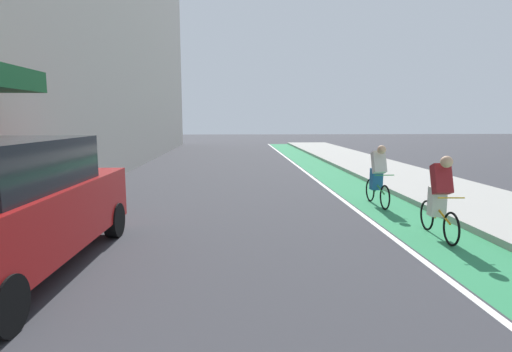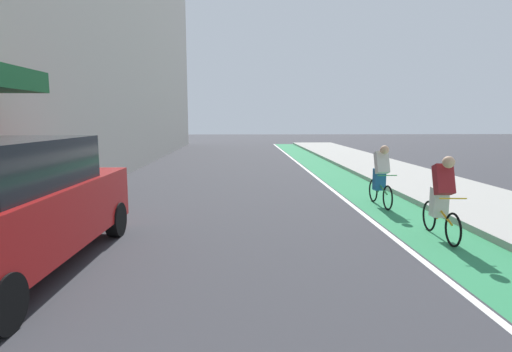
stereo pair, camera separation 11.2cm
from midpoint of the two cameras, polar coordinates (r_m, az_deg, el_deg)
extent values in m
plane|color=#38383D|center=(14.17, -2.20, -1.18)|extent=(89.23, 89.23, 0.00)
cube|color=#2D8451|center=(16.60, 10.47, 0.05)|extent=(1.60, 40.56, 0.00)
cube|color=white|center=(16.41, 7.41, 0.03)|extent=(0.12, 40.56, 0.00)
cube|color=#A8A59E|center=(17.34, 18.52, 0.34)|extent=(3.39, 40.56, 0.14)
cube|color=red|center=(6.96, -30.67, -5.23)|extent=(1.90, 4.78, 0.95)
cube|color=black|center=(6.64, -32.15, 1.08)|extent=(1.64, 2.88, 0.75)
cylinder|color=black|center=(9.00, -29.35, -5.45)|extent=(0.24, 0.67, 0.66)
cylinder|color=black|center=(8.37, -19.49, -5.82)|extent=(0.24, 0.67, 0.66)
cylinder|color=black|center=(5.21, -32.25, -15.08)|extent=(0.24, 0.67, 0.66)
torus|color=black|center=(8.13, 25.21, -6.69)|extent=(0.07, 0.62, 0.62)
torus|color=black|center=(9.06, 22.39, -5.07)|extent=(0.07, 0.62, 0.62)
cylinder|color=gold|center=(8.54, 23.80, -4.40)|extent=(0.09, 0.96, 0.33)
cylinder|color=gold|center=(8.69, 23.35, -3.63)|extent=(0.04, 0.12, 0.55)
cylinder|color=gold|center=(8.08, 25.21, -2.78)|extent=(0.48, 0.05, 0.02)
cube|color=beige|center=(8.61, 23.58, -3.28)|extent=(0.29, 0.25, 0.56)
cube|color=maroon|center=(8.42, 24.10, -0.38)|extent=(0.34, 0.41, 0.60)
sphere|color=tan|center=(8.24, 24.68, 1.81)|extent=(0.22, 0.22, 0.22)
cube|color=tan|center=(8.53, 23.77, -0.12)|extent=(0.27, 0.29, 0.39)
torus|color=black|center=(10.70, 17.24, -2.86)|extent=(0.05, 0.62, 0.62)
torus|color=black|center=(11.66, 15.36, -1.91)|extent=(0.05, 0.62, 0.62)
cylinder|color=#338C3F|center=(11.14, 16.30, -1.25)|extent=(0.06, 0.96, 0.33)
cylinder|color=#338C3F|center=(11.30, 15.99, -0.70)|extent=(0.04, 0.12, 0.55)
cylinder|color=#338C3F|center=(10.68, 17.21, 0.11)|extent=(0.48, 0.03, 0.02)
cube|color=#1E598C|center=(11.22, 16.14, -0.41)|extent=(0.29, 0.25, 0.56)
cube|color=beige|center=(11.04, 16.47, 1.85)|extent=(0.33, 0.41, 0.60)
sphere|color=tan|center=(10.87, 16.83, 3.55)|extent=(0.22, 0.22, 0.22)
camera|label=1|loc=(0.06, -90.47, -0.07)|focal=28.70mm
camera|label=2|loc=(0.06, 89.53, 0.07)|focal=28.70mm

